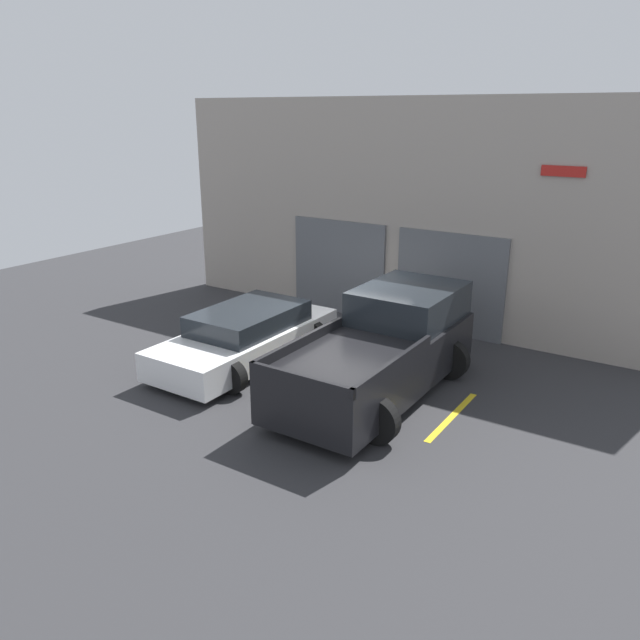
{
  "coord_description": "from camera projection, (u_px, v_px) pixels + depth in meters",
  "views": [
    {
      "loc": [
        6.68,
        -10.81,
        5.21
      ],
      "look_at": [
        0.0,
        -0.63,
        1.1
      ],
      "focal_mm": 35.0,
      "sensor_mm": 36.0,
      "label": 1
    }
  ],
  "objects": [
    {
      "name": "pickup_truck",
      "position": [
        383.0,
        349.0,
        11.94
      ],
      "size": [
        2.55,
        5.03,
        1.85
      ],
      "color": "black",
      "rests_on": "ground"
    },
    {
      "name": "parking_stripe_centre",
      "position": [
        452.0,
        416.0,
        11.16
      ],
      "size": [
        0.12,
        2.2,
        0.01
      ],
      "primitive_type": "cube",
      "color": "gold",
      "rests_on": "ground"
    },
    {
      "name": "sedan_white",
      "position": [
        247.0,
        336.0,
        13.47
      ],
      "size": [
        2.24,
        4.54,
        1.18
      ],
      "color": "white",
      "rests_on": "ground"
    },
    {
      "name": "ground_plane",
      "position": [
        336.0,
        360.0,
        13.7
      ],
      "size": [
        28.0,
        28.0,
        0.0
      ],
      "primitive_type": "plane",
      "color": "#2D2D30"
    },
    {
      "name": "shophouse_building",
      "position": [
        407.0,
        216.0,
        15.44
      ],
      "size": [
        13.3,
        0.68,
        5.53
      ],
      "color": "#9E9389",
      "rests_on": "ground"
    },
    {
      "name": "parking_stripe_left",
      "position": [
        307.0,
        377.0,
        12.8
      ],
      "size": [
        0.12,
        2.2,
        0.01
      ],
      "primitive_type": "cube",
      "color": "gold",
      "rests_on": "ground"
    },
    {
      "name": "parking_stripe_far_left",
      "position": [
        194.0,
        347.0,
        14.45
      ],
      "size": [
        0.12,
        2.2,
        0.01
      ],
      "primitive_type": "cube",
      "color": "gold",
      "rests_on": "ground"
    }
  ]
}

